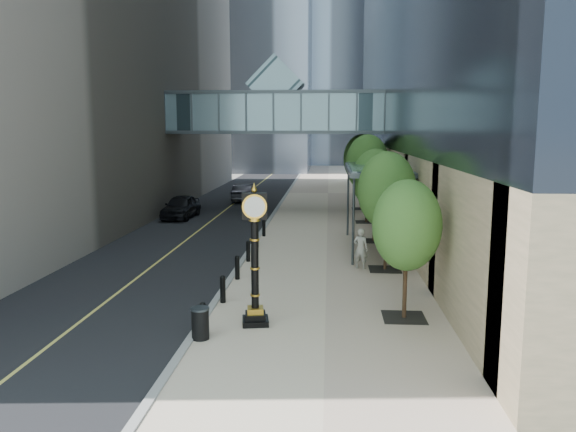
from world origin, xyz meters
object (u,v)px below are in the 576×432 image
object	(u,v)px
street_clock	(255,266)
car_near	(181,207)
trash_bin	(200,324)
pedestrian	(361,249)
car_far	(244,192)

from	to	relation	value
street_clock	car_near	xyz separation A→B (m)	(-8.16, 21.65, -1.14)
street_clock	car_near	distance (m)	23.16
car_near	trash_bin	bearing A→B (deg)	-71.55
pedestrian	car_near	distance (m)	18.44
pedestrian	trash_bin	bearing A→B (deg)	80.56
street_clock	pedestrian	xyz separation A→B (m)	(3.76, 7.57, -1.00)
street_clock	trash_bin	bearing A→B (deg)	-145.03
pedestrian	car_far	size ratio (longest dim) A/B	0.39
trash_bin	car_near	distance (m)	24.01
car_far	street_clock	bearing A→B (deg)	98.44
street_clock	car_near	size ratio (longest dim) A/B	0.92
street_clock	pedestrian	distance (m)	8.51
car_near	car_far	world-z (taller)	car_near
pedestrian	car_near	xyz separation A→B (m)	(-11.91, 14.07, -0.14)
car_near	car_far	size ratio (longest dim) A/B	1.01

